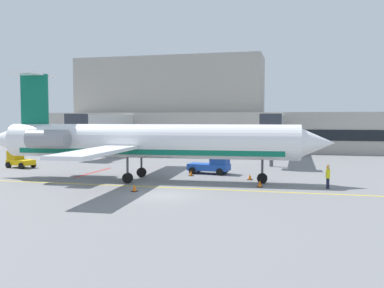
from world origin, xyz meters
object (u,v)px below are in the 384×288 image
(regional_jet, at_px, (143,141))
(fuel_tank, at_px, (99,148))
(marshaller, at_px, (328,176))
(pushback_tractor, at_px, (19,160))
(baggage_tug, at_px, (212,165))

(regional_jet, bearing_deg, fuel_tank, 124.95)
(marshaller, bearing_deg, pushback_tractor, 168.48)
(regional_jet, bearing_deg, marshaller, -3.23)
(baggage_tug, distance_m, pushback_tractor, 22.56)
(baggage_tug, bearing_deg, pushback_tractor, 179.94)
(baggage_tug, relative_size, fuel_tank, 0.57)
(regional_jet, distance_m, baggage_tug, 8.33)
(pushback_tractor, bearing_deg, fuel_tank, 81.64)
(pushback_tractor, bearing_deg, marshaller, -11.52)
(regional_jet, height_order, fuel_tank, regional_jet)
(pushback_tractor, height_order, fuel_tank, fuel_tank)
(regional_jet, height_order, pushback_tractor, regional_jet)
(regional_jet, relative_size, pushback_tractor, 9.79)
(regional_jet, relative_size, baggage_tug, 7.58)
(pushback_tractor, distance_m, fuel_tank, 15.69)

